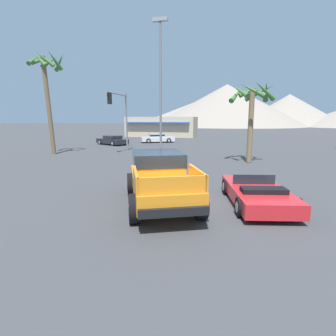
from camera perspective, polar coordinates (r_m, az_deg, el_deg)
The scene contains 11 objects.
ground_plane at distance 9.64m, azimuth 1.76°, elevation -7.84°, with size 320.00×320.00×0.00m, color #424244.
orange_pickup_truck at distance 9.60m, azimuth -1.85°, elevation -1.48°, with size 3.82×5.43×1.81m.
red_convertible_car at distance 10.00m, azimuth 18.79°, elevation -5.26°, with size 2.65×4.38×1.00m.
parked_car_dark at distance 32.14m, azimuth -12.02°, elevation 5.98°, with size 4.47×3.47×1.10m.
parked_car_white at distance 34.63m, azimuth -2.34°, elevation 6.53°, with size 4.62×3.55×1.10m.
traffic_light_main at distance 24.70m, azimuth -10.54°, elevation 12.30°, with size 0.38×3.93×5.47m.
street_lamp_post at distance 16.33m, azimuth -1.64°, elevation 18.04°, with size 0.90×0.24×8.72m.
palm_tree_tall at distance 25.23m, azimuth -24.83°, elevation 17.18°, with size 3.05×2.98×8.47m.
palm_tree_short at distance 19.29m, azimuth 17.78°, elevation 13.63°, with size 3.11×3.13×5.53m.
storefront_building at distance 46.30m, azimuth -1.36°, elevation 8.97°, with size 11.87×5.88×3.38m.
distant_mountain_range at distance 122.70m, azimuth 19.58°, elevation 11.88°, with size 133.38×68.32×17.51m.
Camera 1 is at (2.00, -8.92, 3.06)m, focal length 28.00 mm.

